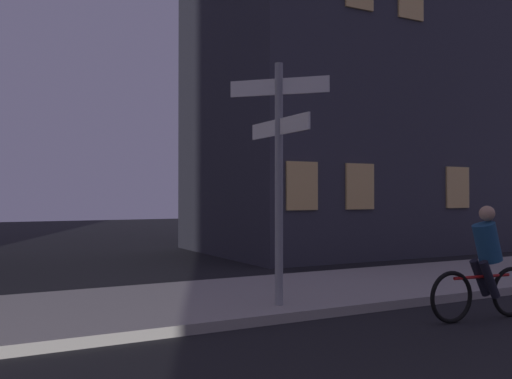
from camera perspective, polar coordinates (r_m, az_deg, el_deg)
sidewalk_kerb at (r=8.93m, az=-7.69°, el=-11.50°), size 40.00×3.35×0.14m
signpost at (r=8.24m, az=2.36°, el=2.99°), size 1.09×1.63×3.58m
cyclist at (r=8.57m, az=22.39°, el=-7.32°), size 1.82×0.36×1.61m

